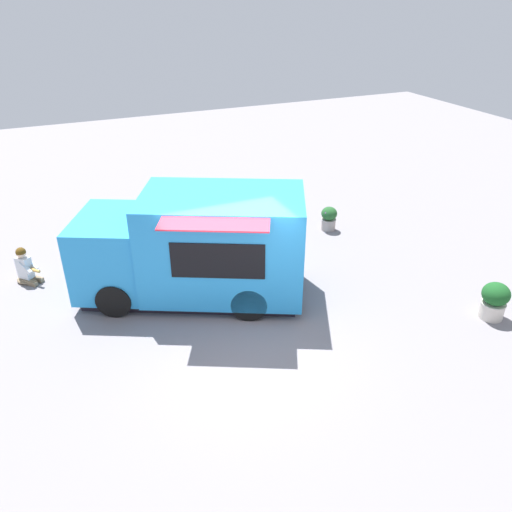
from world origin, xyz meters
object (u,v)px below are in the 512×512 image
Objects in this scene: food_truck at (196,249)px; planter_flowering_far at (494,300)px; person_customer at (26,268)px; planter_flowering_near at (329,218)px.

planter_flowering_far is (3.39, 5.47, -0.72)m from food_truck.
person_customer reaches higher than planter_flowering_far.
planter_flowering_far is at bearing 10.62° from planter_flowering_near.
food_truck is 5.86× the size of person_customer.
planter_flowering_near is at bearing -169.38° from planter_flowering_far.
person_customer is at bearing -92.59° from planter_flowering_near.
food_truck reaches higher than planter_flowering_near.
planter_flowering_near is at bearing 111.53° from food_truck.
food_truck reaches higher than person_customer.
planter_flowering_far reaches higher than planter_flowering_near.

